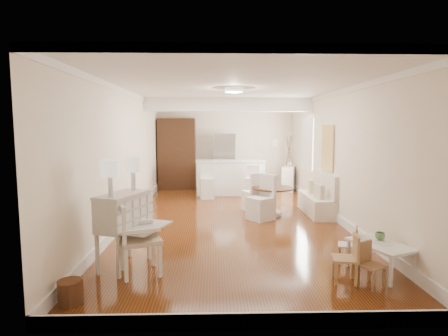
{
  "coord_description": "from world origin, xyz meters",
  "views": [
    {
      "loc": [
        -0.4,
        -8.03,
        2.03
      ],
      "look_at": [
        -0.17,
        0.3,
        1.11
      ],
      "focal_mm": 30.0,
      "sensor_mm": 36.0,
      "label": 1
    }
  ],
  "objects_px": {
    "slip_chair_far": "(254,191)",
    "bar_stool_left": "(207,182)",
    "kids_table": "(380,258)",
    "slip_chair_near": "(261,197)",
    "dining_table": "(272,201)",
    "breakfast_counter": "(230,177)",
    "fridge": "(235,161)",
    "kids_chair_c": "(372,265)",
    "bar_stool_right": "(253,182)",
    "kids_chair_a": "(345,258)",
    "wicker_basket": "(70,292)",
    "pantry_cabinet": "(177,154)",
    "gustavian_armchair": "(140,238)",
    "secretary_bureau": "(124,230)",
    "kids_chair_b": "(348,245)",
    "sideboard": "(289,178)"
  },
  "relations": [
    {
      "from": "slip_chair_far",
      "to": "bar_stool_left",
      "type": "relative_size",
      "value": 1.01
    },
    {
      "from": "kids_table",
      "to": "slip_chair_near",
      "type": "xyz_separation_m",
      "value": [
        -1.27,
        3.07,
        0.28
      ]
    },
    {
      "from": "dining_table",
      "to": "breakfast_counter",
      "type": "distance_m",
      "value": 2.83
    },
    {
      "from": "dining_table",
      "to": "fridge",
      "type": "bearing_deg",
      "value": 99.89
    },
    {
      "from": "kids_chair_c",
      "to": "bar_stool_right",
      "type": "distance_m",
      "value": 6.06
    },
    {
      "from": "kids_table",
      "to": "dining_table",
      "type": "distance_m",
      "value": 3.63
    },
    {
      "from": "bar_stool_left",
      "to": "fridge",
      "type": "bearing_deg",
      "value": 56.65
    },
    {
      "from": "kids_chair_a",
      "to": "breakfast_counter",
      "type": "bearing_deg",
      "value": -159.2
    },
    {
      "from": "slip_chair_far",
      "to": "bar_stool_left",
      "type": "bearing_deg",
      "value": -79.76
    },
    {
      "from": "kids_table",
      "to": "kids_chair_a",
      "type": "height_order",
      "value": "kids_chair_a"
    },
    {
      "from": "slip_chair_near",
      "to": "kids_table",
      "type": "bearing_deg",
      "value": -14.28
    },
    {
      "from": "wicker_basket",
      "to": "kids_chair_a",
      "type": "height_order",
      "value": "kids_chair_a"
    },
    {
      "from": "bar_stool_left",
      "to": "pantry_cabinet",
      "type": "height_order",
      "value": "pantry_cabinet"
    },
    {
      "from": "slip_chair_near",
      "to": "slip_chair_far",
      "type": "bearing_deg",
      "value": 146.32
    },
    {
      "from": "gustavian_armchair",
      "to": "secretary_bureau",
      "type": "bearing_deg",
      "value": 26.89
    },
    {
      "from": "kids_chair_b",
      "to": "sideboard",
      "type": "height_order",
      "value": "sideboard"
    },
    {
      "from": "kids_table",
      "to": "sideboard",
      "type": "xyz_separation_m",
      "value": [
        0.1,
        6.86,
        0.17
      ]
    },
    {
      "from": "slip_chair_far",
      "to": "bar_stool_left",
      "type": "height_order",
      "value": "slip_chair_far"
    },
    {
      "from": "kids_chair_b",
      "to": "bar_stool_right",
      "type": "height_order",
      "value": "bar_stool_right"
    },
    {
      "from": "bar_stool_left",
      "to": "gustavian_armchair",
      "type": "bearing_deg",
      "value": -104.19
    },
    {
      "from": "kids_chair_c",
      "to": "kids_chair_b",
      "type": "bearing_deg",
      "value": 58.86
    },
    {
      "from": "kids_chair_c",
      "to": "dining_table",
      "type": "height_order",
      "value": "dining_table"
    },
    {
      "from": "gustavian_armchair",
      "to": "sideboard",
      "type": "xyz_separation_m",
      "value": [
        3.42,
        6.77,
        -0.12
      ]
    },
    {
      "from": "kids_chair_a",
      "to": "pantry_cabinet",
      "type": "height_order",
      "value": "pantry_cabinet"
    },
    {
      "from": "kids_table",
      "to": "sideboard",
      "type": "distance_m",
      "value": 6.87
    },
    {
      "from": "secretary_bureau",
      "to": "sideboard",
      "type": "distance_m",
      "value": 7.5
    },
    {
      "from": "dining_table",
      "to": "slip_chair_near",
      "type": "relative_size",
      "value": 0.96
    },
    {
      "from": "kids_chair_a",
      "to": "slip_chair_near",
      "type": "xyz_separation_m",
      "value": [
        -0.68,
        3.34,
        0.17
      ]
    },
    {
      "from": "kids_table",
      "to": "bar_stool_right",
      "type": "distance_m",
      "value": 5.7
    },
    {
      "from": "wicker_basket",
      "to": "sideboard",
      "type": "distance_m",
      "value": 8.67
    },
    {
      "from": "wicker_basket",
      "to": "sideboard",
      "type": "relative_size",
      "value": 0.35
    },
    {
      "from": "kids_chair_a",
      "to": "kids_table",
      "type": "bearing_deg",
      "value": 124.85
    },
    {
      "from": "sideboard",
      "to": "bar_stool_left",
      "type": "bearing_deg",
      "value": -135.32
    },
    {
      "from": "slip_chair_near",
      "to": "sideboard",
      "type": "relative_size",
      "value": 1.23
    },
    {
      "from": "kids_chair_a",
      "to": "sideboard",
      "type": "height_order",
      "value": "sideboard"
    },
    {
      "from": "breakfast_counter",
      "to": "pantry_cabinet",
      "type": "relative_size",
      "value": 0.89
    },
    {
      "from": "kids_chair_b",
      "to": "fridge",
      "type": "distance_m",
      "value": 6.99
    },
    {
      "from": "wicker_basket",
      "to": "bar_stool_left",
      "type": "xyz_separation_m",
      "value": [
        1.46,
        6.34,
        0.33
      ]
    },
    {
      "from": "slip_chair_far",
      "to": "breakfast_counter",
      "type": "distance_m",
      "value": 2.27
    },
    {
      "from": "bar_stool_left",
      "to": "dining_table",
      "type": "bearing_deg",
      "value": -58.43
    },
    {
      "from": "gustavian_armchair",
      "to": "sideboard",
      "type": "relative_size",
      "value": 1.25
    },
    {
      "from": "bar_stool_left",
      "to": "bar_stool_right",
      "type": "xyz_separation_m",
      "value": [
        1.3,
        0.03,
        -0.0
      ]
    },
    {
      "from": "breakfast_counter",
      "to": "secretary_bureau",
      "type": "bearing_deg",
      "value": -107.14
    },
    {
      "from": "secretary_bureau",
      "to": "gustavian_armchair",
      "type": "distance_m",
      "value": 0.38
    },
    {
      "from": "kids_chair_b",
      "to": "sideboard",
      "type": "distance_m",
      "value": 6.49
    },
    {
      "from": "wicker_basket",
      "to": "sideboard",
      "type": "height_order",
      "value": "sideboard"
    },
    {
      "from": "gustavian_armchair",
      "to": "sideboard",
      "type": "bearing_deg",
      "value": -47.38
    },
    {
      "from": "sideboard",
      "to": "kids_chair_b",
      "type": "bearing_deg",
      "value": -76.05
    },
    {
      "from": "gustavian_armchair",
      "to": "breakfast_counter",
      "type": "bearing_deg",
      "value": -34.6
    },
    {
      "from": "bar_stool_left",
      "to": "fridge",
      "type": "xyz_separation_m",
      "value": [
        0.89,
        1.7,
        0.43
      ]
    }
  ]
}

